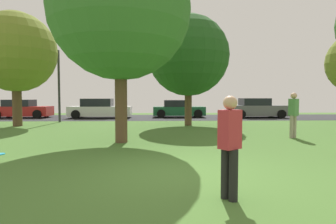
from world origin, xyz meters
TOP-DOWN VIEW (x-y plane):
  - ground_plane at (0.00, 0.00)m, footprint 44.00×44.00m
  - road_strip at (0.00, 16.00)m, footprint 44.00×6.40m
  - oak_tree_center at (1.28, 9.92)m, footprint 4.49×4.49m
  - birch_tree_lone at (-8.07, 9.84)m, footprint 4.29×4.29m
  - maple_tree_far at (-1.71, 4.09)m, footprint 4.88×4.88m
  - person_catcher at (0.68, -1.58)m, footprint 0.39×0.37m
  - person_bystander at (4.83, 4.90)m, footprint 0.33×0.38m
  - frisbee_disc at (-4.81, 2.07)m, footprint 0.27×0.27m
  - parked_car_red at (-10.76, 16.06)m, footprint 4.18×1.93m
  - parked_car_white at (-4.79, 15.70)m, footprint 4.60×2.00m
  - parked_car_green at (1.20, 16.39)m, footprint 4.01×2.00m
  - parked_car_grey at (7.17, 15.65)m, footprint 4.29×2.11m
  - street_lamp_post at (-6.61, 12.20)m, footprint 0.14×0.14m

SIDE VIEW (x-z plane):
  - ground_plane at x=0.00m, z-range 0.00..0.00m
  - road_strip at x=0.00m, z-range 0.00..0.01m
  - frisbee_disc at x=-4.81m, z-range 0.00..0.03m
  - parked_car_green at x=1.20m, z-range -0.05..1.28m
  - parked_car_red at x=-10.76m, z-range -0.06..1.32m
  - parked_car_white at x=-4.79m, z-range -0.07..1.39m
  - parked_car_grey at x=7.17m, z-range -0.06..1.42m
  - person_catcher at x=0.68m, z-range 0.08..1.70m
  - person_bystander at x=4.83m, z-range 0.10..1.86m
  - street_lamp_post at x=-6.61m, z-range 0.00..4.50m
  - oak_tree_center at x=1.28m, z-range 0.81..6.94m
  - birch_tree_lone at x=-8.07m, z-range 0.91..7.07m
  - maple_tree_far at x=-1.71m, z-range 1.07..8.13m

